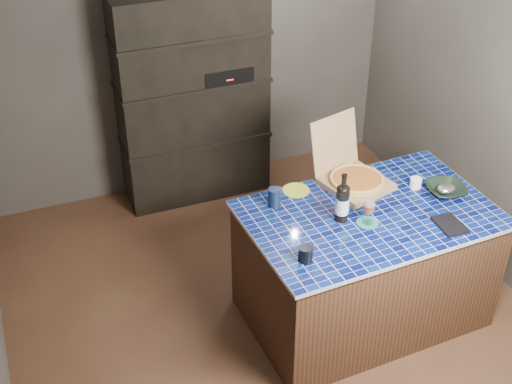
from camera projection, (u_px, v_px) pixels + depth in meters
name	position (u px, v px, depth m)	size (l,w,h in m)	color
room	(263.00, 151.00, 4.39)	(3.50, 3.50, 3.50)	brown
shelving_unit	(193.00, 98.00, 5.76)	(1.20, 0.41, 1.80)	black
kitchen_island	(365.00, 265.00, 4.76)	(1.62, 1.08, 0.86)	#4C311D
pizza_box	(354.00, 177.00, 4.75)	(0.50, 0.56, 0.42)	#A38554
mead_bottle	(342.00, 202.00, 4.38)	(0.09, 0.09, 0.33)	black
teal_trivet	(367.00, 223.00, 4.42)	(0.14, 0.14, 0.01)	#177C6A
wine_glass	(369.00, 207.00, 4.36)	(0.08, 0.08, 0.17)	white
tumbler	(306.00, 254.00, 4.10)	(0.09, 0.09, 0.10)	black
dvd_case	(450.00, 225.00, 4.40)	(0.15, 0.21, 0.02)	black
bowl	(446.00, 190.00, 4.68)	(0.25, 0.25, 0.06)	black
foil_contents	(446.00, 189.00, 4.67)	(0.13, 0.11, 0.06)	#B5B3BF
white_jar	(416.00, 183.00, 4.74)	(0.08, 0.08, 0.07)	white
navy_cup	(274.00, 197.00, 4.55)	(0.08, 0.08, 0.13)	black
green_trivet	(296.00, 190.00, 4.72)	(0.18, 0.18, 0.01)	#A6C329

